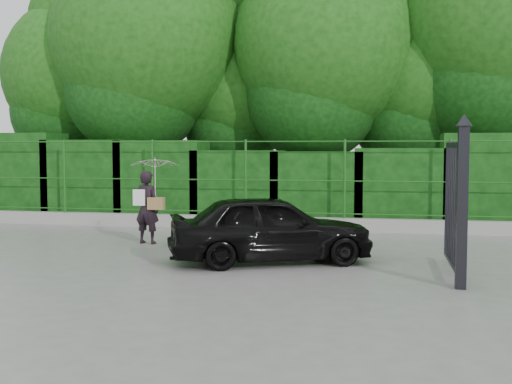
# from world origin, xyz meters

# --- Properties ---
(ground) EXTENTS (80.00, 80.00, 0.00)m
(ground) POSITION_xyz_m (0.00, 0.00, 0.00)
(ground) COLOR gray
(kerb) EXTENTS (14.00, 0.25, 0.30)m
(kerb) POSITION_xyz_m (0.00, 4.50, 0.15)
(kerb) COLOR #9E9E99
(kerb) RESTS_ON ground
(fence) EXTENTS (14.13, 0.06, 1.80)m
(fence) POSITION_xyz_m (0.22, 4.50, 1.20)
(fence) COLOR #1D5A19
(fence) RESTS_ON kerb
(hedge) EXTENTS (14.20, 1.20, 2.29)m
(hedge) POSITION_xyz_m (-0.12, 5.50, 1.03)
(hedge) COLOR black
(hedge) RESTS_ON ground
(trees) EXTENTS (17.10, 6.15, 8.08)m
(trees) POSITION_xyz_m (1.14, 7.74, 4.62)
(trees) COLOR black
(trees) RESTS_ON ground
(gate) EXTENTS (0.22, 2.33, 2.36)m
(gate) POSITION_xyz_m (4.60, -0.72, 1.19)
(gate) COLOR black
(gate) RESTS_ON ground
(woman) EXTENTS (0.96, 0.98, 1.72)m
(woman) POSITION_xyz_m (-0.93, 1.89, 1.14)
(woman) COLOR black
(woman) RESTS_ON ground
(car) EXTENTS (3.64, 2.52, 1.15)m
(car) POSITION_xyz_m (1.72, 0.29, 0.57)
(car) COLOR black
(car) RESTS_ON ground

